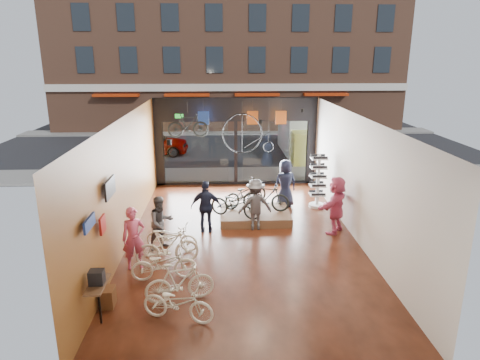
{
  "coord_description": "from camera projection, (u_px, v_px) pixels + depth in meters",
  "views": [
    {
      "loc": [
        -0.67,
        -12.33,
        5.53
      ],
      "look_at": [
        -0.03,
        1.4,
        1.5
      ],
      "focal_mm": 32.0,
      "sensor_mm": 36.0,
      "label": 1
    }
  ],
  "objects": [
    {
      "name": "floor_bike_3",
      "position": [
        167.0,
        247.0,
        11.6
      ],
      "size": [
        1.79,
        0.83,
        1.04
      ],
      "primitive_type": "imported",
      "rotation": [
        0.0,
        0.0,
        1.78
      ],
      "color": "beige",
      "rests_on": "ground_plane"
    },
    {
      "name": "customer_2",
      "position": [
        206.0,
        207.0,
        13.7
      ],
      "size": [
        1.02,
        0.48,
        1.71
      ],
      "primitive_type": "imported",
      "rotation": [
        0.0,
        0.0,
        3.08
      ],
      "color": "#161C33",
      "rests_on": "ground_plane"
    },
    {
      "name": "display_bike_left",
      "position": [
        236.0,
        204.0,
        14.23
      ],
      "size": [
        1.89,
        1.34,
        0.94
      ],
      "primitive_type": "imported",
      "rotation": [
        0.0,
        0.0,
        1.13
      ],
      "color": "black",
      "rests_on": "display_platform"
    },
    {
      "name": "customer_3",
      "position": [
        255.0,
        205.0,
        13.91
      ],
      "size": [
        1.17,
        0.76,
        1.7
      ],
      "primitive_type": "imported",
      "rotation": [
        0.0,
        0.0,
        3.27
      ],
      "color": "#3F3F44",
      "rests_on": "ground_plane"
    },
    {
      "name": "customer_1",
      "position": [
        161.0,
        223.0,
        12.53
      ],
      "size": [
        0.99,
        0.95,
        1.61
      ],
      "primitive_type": "imported",
      "rotation": [
        0.0,
        0.0,
        0.6
      ],
      "color": "#3F3F44",
      "rests_on": "ground_plane"
    },
    {
      "name": "floor_bike_2",
      "position": [
        163.0,
        264.0,
        10.85
      ],
      "size": [
        1.68,
        0.74,
        0.85
      ],
      "primitive_type": "imported",
      "rotation": [
        0.0,
        0.0,
        1.68
      ],
      "color": "beige",
      "rests_on": "ground_plane"
    },
    {
      "name": "ground_plane",
      "position": [
        243.0,
        239.0,
        13.41
      ],
      "size": [
        7.0,
        12.0,
        0.04
      ],
      "primitive_type": "cube",
      "color": "black",
      "rests_on": "ground"
    },
    {
      "name": "jersey_right",
      "position": [
        281.0,
        118.0,
        17.62
      ],
      "size": [
        0.45,
        0.03,
        0.55
      ],
      "primitive_type": "cube",
      "color": "#CC5919",
      "rests_on": "ceiling"
    },
    {
      "name": "wall_merch",
      "position": [
        100.0,
        252.0,
        9.53
      ],
      "size": [
        0.4,
        2.4,
        2.6
      ],
      "primitive_type": null,
      "color": "navy",
      "rests_on": "wall_left"
    },
    {
      "name": "penny_farthing",
      "position": [
        251.0,
        135.0,
        16.9
      ],
      "size": [
        1.99,
        0.06,
        1.6
      ],
      "primitive_type": null,
      "color": "black",
      "rests_on": "ceiling"
    },
    {
      "name": "wall_left",
      "position": [
        125.0,
        182.0,
        12.71
      ],
      "size": [
        0.04,
        12.0,
        3.8
      ],
      "primitive_type": "cube",
      "color": "olive",
      "rests_on": "ground"
    },
    {
      "name": "street_car",
      "position": [
        150.0,
        142.0,
        24.49
      ],
      "size": [
        4.35,
        1.75,
        1.48
      ],
      "primitive_type": "imported",
      "rotation": [
        0.0,
        0.0,
        1.57
      ],
      "color": "gray",
      "rests_on": "street_road"
    },
    {
      "name": "hung_bike",
      "position": [
        188.0,
        125.0,
        16.52
      ],
      "size": [
        1.61,
        0.56,
        0.95
      ],
      "primitive_type": "imported",
      "rotation": [
        0.0,
        0.0,
        1.64
      ],
      "color": "black",
      "rests_on": "ceiling"
    },
    {
      "name": "street_road",
      "position": [
        231.0,
        144.0,
        27.79
      ],
      "size": [
        30.0,
        18.0,
        0.02
      ],
      "primitive_type": "cube",
      "color": "black",
      "rests_on": "ground"
    },
    {
      "name": "wall_right",
      "position": [
        358.0,
        179.0,
        13.03
      ],
      "size": [
        0.04,
        12.0,
        3.8
      ],
      "primitive_type": "cube",
      "color": "beige",
      "rests_on": "ground"
    },
    {
      "name": "box_truck",
      "position": [
        305.0,
        135.0,
        23.77
      ],
      "size": [
        2.15,
        6.45,
        2.54
      ],
      "primitive_type": null,
      "color": "silver",
      "rests_on": "street_road"
    },
    {
      "name": "sidewalk_near",
      "position": [
        235.0,
        175.0,
        20.29
      ],
      "size": [
        30.0,
        2.4,
        0.12
      ],
      "primitive_type": "cube",
      "color": "slate",
      "rests_on": "ground"
    },
    {
      "name": "jersey_mid",
      "position": [
        253.0,
        118.0,
        17.56
      ],
      "size": [
        0.45,
        0.03,
        0.55
      ],
      "primitive_type": "cube",
      "color": "#CC5919",
      "rests_on": "ceiling"
    },
    {
      "name": "customer_0",
      "position": [
        134.0,
        238.0,
        11.34
      ],
      "size": [
        0.71,
        0.56,
        1.71
      ],
      "primitive_type": "imported",
      "rotation": [
        0.0,
        0.0,
        0.27
      ],
      "color": "#CC4C72",
      "rests_on": "ground_plane"
    },
    {
      "name": "customer_5",
      "position": [
        336.0,
        205.0,
        13.65
      ],
      "size": [
        1.49,
        1.71,
        1.87
      ],
      "primitive_type": "imported",
      "rotation": [
        0.0,
        0.0,
        4.06
      ],
      "color": "#CC4C72",
      "rests_on": "ground_plane"
    },
    {
      "name": "storefront",
      "position": [
        236.0,
        142.0,
        18.62
      ],
      "size": [
        7.0,
        0.26,
        3.8
      ],
      "primitive_type": null,
      "color": "black",
      "rests_on": "ground"
    },
    {
      "name": "opposite_building",
      "position": [
        228.0,
        35.0,
        32.05
      ],
      "size": [
        26.0,
        5.0,
        14.0
      ],
      "primitive_type": "cube",
      "color": "brown",
      "rests_on": "ground"
    },
    {
      "name": "customer_4",
      "position": [
        285.0,
        184.0,
        15.99
      ],
      "size": [
        1.0,
        0.78,
        1.81
      ],
      "primitive_type": "imported",
      "rotation": [
        0.0,
        0.0,
        3.39
      ],
      "color": "#161C33",
      "rests_on": "ground_plane"
    },
    {
      "name": "display_bike_right",
      "position": [
        246.0,
        194.0,
        15.25
      ],
      "size": [
        1.87,
        1.53,
        0.96
      ],
      "primitive_type": "imported",
      "rotation": [
        0.0,
        0.0,
        2.16
      ],
      "color": "black",
      "rests_on": "display_platform"
    },
    {
      "name": "display_platform",
      "position": [
        255.0,
        215.0,
        14.93
      ],
      "size": [
        2.4,
        1.8,
        0.3
      ],
      "primitive_type": "cube",
      "color": "#462D1F",
      "rests_on": "ground_plane"
    },
    {
      "name": "jersey_left",
      "position": [
        203.0,
        118.0,
        17.47
      ],
      "size": [
        0.45,
        0.03,
        0.55
      ],
      "primitive_type": "cube",
      "color": "#1E3F99",
      "rests_on": "ceiling"
    },
    {
      "name": "sidewalk_far",
      "position": [
        229.0,
        132.0,
        31.6
      ],
      "size": [
        30.0,
        2.0,
        0.12
      ],
      "primitive_type": "cube",
      "color": "slate",
      "rests_on": "ground"
    },
    {
      "name": "display_bike_mid",
      "position": [
        266.0,
        197.0,
        14.81
      ],
      "size": [
        1.7,
        0.85,
        0.98
      ],
      "primitive_type": "imported",
      "rotation": [
        0.0,
        0.0,
        1.32
      ],
      "color": "black",
      "rests_on": "display_platform"
    },
    {
      "name": "wall_back",
      "position": [
        262.0,
        282.0,
        7.1
      ],
      "size": [
        7.0,
        0.04,
        3.8
      ],
      "primitive_type": "cube",
      "color": "beige",
      "rests_on": "ground"
    },
    {
      "name": "floor_bike_4",
      "position": [
        172.0,
        237.0,
        12.5
      ],
      "size": [
        1.65,
        0.91,
        0.82
      ],
      "primitive_type": "imported",
      "rotation": [
        0.0,
        0.0,
        1.33
      ],
      "color": "beige",
      "rests_on": "ground_plane"
    },
    {
      "name": "sunglasses_rack",
      "position": [
        318.0,
        181.0,
        15.94
      ],
      "size": [
        0.69,
        0.61,
        2.02
      ],
      "primitive_type": null,
      "rotation": [
        0.0,
        0.0,
        -0.22
      ],
      "color": "white",
      "rests_on": "ground_plane"
    },
    {
      "name": "floor_bike_0",
      "position": [
        178.0,
        303.0,
        9.16
      ],
      "size": [
        1.7,
        1.01,
        0.84
      ],
      "primitive_type": "imported",
      "rotation": [
        0.0,
        0.0,
        1.27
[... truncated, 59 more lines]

